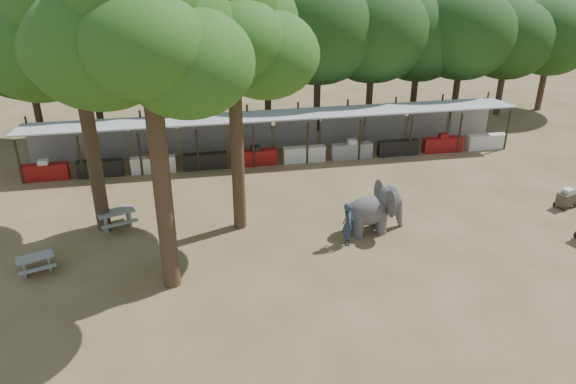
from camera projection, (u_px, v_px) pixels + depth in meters
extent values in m
plane|color=brown|center=(340.00, 298.00, 20.43)|extent=(100.00, 100.00, 0.00)
cube|color=#AAABB1|center=(276.00, 115.00, 31.76)|extent=(28.00, 2.99, 0.39)
cylinder|color=#2D2319|center=(41.00, 161.00, 29.06)|extent=(0.12, 0.12, 2.40)
cylinder|color=#2D2319|center=(51.00, 139.00, 31.37)|extent=(0.12, 0.12, 2.80)
cube|color=maroon|center=(45.00, 172.00, 29.61)|extent=(2.38, 0.50, 0.90)
cube|color=gray|center=(52.00, 146.00, 31.50)|extent=(2.52, 0.12, 2.00)
cylinder|color=#2D2319|center=(97.00, 157.00, 29.52)|extent=(0.12, 0.12, 2.40)
cylinder|color=#2D2319|center=(103.00, 136.00, 31.83)|extent=(0.12, 0.12, 2.80)
cube|color=black|center=(100.00, 168.00, 30.07)|extent=(2.38, 0.50, 0.90)
cube|color=gray|center=(104.00, 143.00, 31.96)|extent=(2.52, 0.12, 2.00)
cylinder|color=#2D2319|center=(152.00, 154.00, 29.98)|extent=(0.12, 0.12, 2.40)
cylinder|color=#2D2319|center=(153.00, 133.00, 32.29)|extent=(0.12, 0.12, 2.80)
cube|color=silver|center=(153.00, 165.00, 30.53)|extent=(2.38, 0.50, 0.90)
cube|color=gray|center=(154.00, 140.00, 32.42)|extent=(2.52, 0.12, 2.00)
cylinder|color=#2D2319|center=(205.00, 150.00, 30.44)|extent=(0.12, 0.12, 2.40)
cylinder|color=#2D2319|center=(202.00, 130.00, 32.75)|extent=(0.12, 0.12, 2.80)
cube|color=black|center=(205.00, 161.00, 30.98)|extent=(2.38, 0.50, 0.90)
cube|color=gray|center=(203.00, 137.00, 32.88)|extent=(2.52, 0.12, 2.00)
cylinder|color=#2D2319|center=(256.00, 147.00, 30.90)|extent=(0.12, 0.12, 2.40)
cylinder|color=#2D2319|center=(250.00, 127.00, 33.21)|extent=(0.12, 0.12, 2.80)
cube|color=maroon|center=(255.00, 158.00, 31.44)|extent=(2.38, 0.50, 0.90)
cube|color=gray|center=(250.00, 134.00, 33.33)|extent=(2.52, 0.12, 2.00)
cylinder|color=#2D2319|center=(305.00, 143.00, 31.36)|extent=(0.12, 0.12, 2.40)
cylinder|color=#2D2319|center=(296.00, 125.00, 33.66)|extent=(0.12, 0.12, 2.80)
cube|color=silver|center=(304.00, 154.00, 31.90)|extent=(2.38, 0.50, 0.90)
cube|color=gray|center=(296.00, 131.00, 33.79)|extent=(2.52, 0.12, 2.00)
cylinder|color=#2D2319|center=(354.00, 140.00, 31.82)|extent=(0.12, 0.12, 2.40)
cylinder|color=#2D2319|center=(341.00, 122.00, 34.12)|extent=(0.12, 0.12, 2.80)
cube|color=gray|center=(352.00, 151.00, 32.36)|extent=(2.38, 0.50, 0.90)
cube|color=gray|center=(341.00, 128.00, 34.25)|extent=(2.52, 0.12, 2.00)
cylinder|color=#2D2319|center=(400.00, 137.00, 32.27)|extent=(0.12, 0.12, 2.40)
cylinder|color=#2D2319|center=(385.00, 119.00, 34.58)|extent=(0.12, 0.12, 2.80)
cube|color=black|center=(398.00, 148.00, 32.82)|extent=(2.38, 0.50, 0.90)
cube|color=gray|center=(385.00, 126.00, 34.71)|extent=(2.52, 0.12, 2.00)
cylinder|color=#2D2319|center=(446.00, 134.00, 32.73)|extent=(0.12, 0.12, 2.40)
cylinder|color=#2D2319|center=(428.00, 117.00, 35.04)|extent=(0.12, 0.12, 2.80)
cube|color=maroon|center=(443.00, 145.00, 33.28)|extent=(2.38, 0.50, 0.90)
cube|color=gray|center=(427.00, 123.00, 35.17)|extent=(2.52, 0.12, 2.00)
cylinder|color=#2D2319|center=(490.00, 131.00, 33.19)|extent=(0.12, 0.12, 2.40)
cylinder|color=#2D2319|center=(469.00, 114.00, 35.50)|extent=(0.12, 0.12, 2.80)
cube|color=silver|center=(486.00, 142.00, 33.74)|extent=(2.38, 0.50, 0.90)
cube|color=gray|center=(469.00, 121.00, 35.63)|extent=(2.52, 0.12, 2.00)
cylinder|color=#332316|center=(89.00, 130.00, 23.17)|extent=(0.60, 0.60, 9.20)
cone|color=#332316|center=(70.00, 15.00, 21.18)|extent=(0.57, 0.57, 2.88)
ellipsoid|color=#1B4E11|center=(40.00, 51.00, 21.82)|extent=(4.80, 4.80, 3.94)
ellipsoid|color=#1B4E11|center=(108.00, 64.00, 21.62)|extent=(4.20, 4.20, 3.44)
ellipsoid|color=#1B4E11|center=(83.00, 31.00, 22.53)|extent=(5.20, 5.20, 4.26)
ellipsoid|color=#1B4E11|center=(70.00, 50.00, 20.50)|extent=(3.80, 3.80, 3.12)
ellipsoid|color=#1B4E11|center=(63.00, 13.00, 21.30)|extent=(4.40, 4.40, 3.61)
cylinder|color=#332316|center=(159.00, 156.00, 18.97)|extent=(0.64, 0.64, 10.40)
ellipsoid|color=#1B4E11|center=(102.00, 47.00, 17.43)|extent=(4.80, 4.80, 3.94)
ellipsoid|color=#1B4E11|center=(188.00, 63.00, 17.24)|extent=(4.20, 4.20, 3.44)
ellipsoid|color=#1B4E11|center=(153.00, 22.00, 18.15)|extent=(5.20, 5.20, 4.26)
ellipsoid|color=#1B4E11|center=(144.00, 45.00, 16.12)|extent=(3.80, 3.80, 3.12)
cylinder|color=#332316|center=(236.00, 125.00, 23.18)|extent=(0.56, 0.56, 9.60)
cone|color=#332316|center=(231.00, 3.00, 21.11)|extent=(0.53, 0.53, 3.00)
ellipsoid|color=#1B4E11|center=(196.00, 42.00, 21.77)|extent=(4.80, 4.80, 3.94)
ellipsoid|color=#1B4E11|center=(266.00, 54.00, 21.57)|extent=(4.20, 4.20, 3.44)
ellipsoid|color=#1B4E11|center=(234.00, 21.00, 22.48)|extent=(5.20, 5.20, 4.26)
ellipsoid|color=#1B4E11|center=(236.00, 40.00, 20.45)|extent=(3.80, 3.80, 3.12)
ellipsoid|color=#1B4E11|center=(223.00, 4.00, 21.25)|extent=(4.40, 4.40, 3.61)
cylinder|color=#332316|center=(48.00, 113.00, 34.28)|extent=(0.44, 0.44, 3.74)
ellipsoid|color=black|center=(37.00, 52.00, 32.70)|extent=(6.46, 5.95, 5.61)
cylinder|color=#332316|center=(105.00, 110.00, 34.83)|extent=(0.44, 0.44, 3.74)
ellipsoid|color=black|center=(96.00, 50.00, 33.25)|extent=(6.46, 5.95, 5.61)
cylinder|color=#332316|center=(160.00, 107.00, 35.38)|extent=(0.44, 0.44, 3.74)
ellipsoid|color=black|center=(154.00, 48.00, 33.80)|extent=(6.46, 5.95, 5.61)
cylinder|color=#332316|center=(213.00, 104.00, 35.92)|extent=(0.44, 0.44, 3.74)
ellipsoid|color=black|center=(209.00, 46.00, 34.34)|extent=(6.46, 5.95, 5.61)
cylinder|color=#332316|center=(264.00, 101.00, 36.47)|extent=(0.44, 0.44, 3.74)
ellipsoid|color=black|center=(263.00, 44.00, 34.89)|extent=(6.46, 5.95, 5.61)
cylinder|color=#332316|center=(314.00, 99.00, 37.01)|extent=(0.44, 0.44, 3.74)
ellipsoid|color=black|center=(315.00, 42.00, 35.44)|extent=(6.46, 5.95, 5.61)
cylinder|color=#332316|center=(362.00, 96.00, 37.56)|extent=(0.44, 0.44, 3.74)
ellipsoid|color=black|center=(366.00, 41.00, 35.98)|extent=(6.46, 5.95, 5.61)
cylinder|color=#332316|center=(410.00, 94.00, 38.11)|extent=(0.44, 0.44, 3.74)
ellipsoid|color=black|center=(415.00, 39.00, 36.53)|extent=(6.46, 5.95, 5.61)
cylinder|color=#332316|center=(455.00, 91.00, 38.65)|extent=(0.44, 0.44, 3.74)
ellipsoid|color=black|center=(462.00, 37.00, 37.07)|extent=(6.46, 5.95, 5.61)
cylinder|color=#332316|center=(500.00, 89.00, 39.20)|extent=(0.44, 0.44, 3.74)
ellipsoid|color=black|center=(509.00, 35.00, 37.62)|extent=(6.46, 5.95, 5.61)
cylinder|color=#332316|center=(543.00, 87.00, 39.75)|extent=(0.44, 0.44, 3.74)
ellipsoid|color=black|center=(554.00, 34.00, 38.17)|extent=(6.46, 5.95, 5.61)
ellipsoid|color=#484545|center=(368.00, 211.00, 24.36)|extent=(2.11, 1.39, 1.29)
cylinder|color=#484545|center=(359.00, 226.00, 24.17)|extent=(0.51, 0.51, 1.09)
cylinder|color=#484545|center=(353.00, 219.00, 24.69)|extent=(0.51, 0.51, 1.09)
cylinder|color=#484545|center=(382.00, 222.00, 24.45)|extent=(0.51, 0.51, 1.09)
cylinder|color=#484545|center=(376.00, 216.00, 24.98)|extent=(0.51, 0.51, 1.09)
ellipsoid|color=#484545|center=(389.00, 198.00, 24.41)|extent=(1.20, 1.01, 1.20)
ellipsoid|color=#484545|center=(391.00, 204.00, 23.85)|extent=(0.29, 1.00, 1.23)
ellipsoid|color=#484545|center=(379.00, 193.00, 24.85)|extent=(0.29, 1.00, 1.23)
cone|color=#484545|center=(399.00, 213.00, 24.92)|extent=(0.54, 0.54, 1.35)
imported|color=#26384C|center=(348.00, 224.00, 23.49)|extent=(0.55, 0.74, 1.90)
cube|color=gray|center=(34.00, 257.00, 21.68)|extent=(1.49, 1.04, 0.05)
cube|color=gray|center=(24.00, 268.00, 21.63)|extent=(0.26, 0.54, 0.63)
cube|color=gray|center=(48.00, 261.00, 22.03)|extent=(0.26, 0.54, 0.63)
cube|color=gray|center=(38.00, 269.00, 21.41)|extent=(1.36, 0.66, 0.05)
cube|color=gray|center=(34.00, 257.00, 22.19)|extent=(1.36, 0.66, 0.05)
cube|color=gray|center=(116.00, 212.00, 24.86)|extent=(1.73, 1.21, 0.06)
cube|color=gray|center=(105.00, 222.00, 24.80)|extent=(0.31, 0.63, 0.74)
cube|color=gray|center=(129.00, 217.00, 25.26)|extent=(0.31, 0.63, 0.74)
cube|color=gray|center=(120.00, 224.00, 24.55)|extent=(1.57, 0.77, 0.05)
cube|color=gray|center=(113.00, 213.00, 25.45)|extent=(1.57, 0.77, 0.05)
cylinder|color=black|center=(576.00, 234.00, 24.28)|extent=(0.31, 0.15, 0.31)
cube|color=#393126|center=(566.00, 199.00, 26.75)|extent=(1.02, 0.81, 0.63)
cylinder|color=black|center=(566.00, 209.00, 26.50)|extent=(0.27, 0.14, 0.27)
cylinder|color=black|center=(575.00, 205.00, 26.82)|extent=(0.27, 0.14, 0.27)
cylinder|color=black|center=(555.00, 204.00, 26.96)|extent=(0.27, 0.14, 0.27)
cylinder|color=black|center=(564.00, 201.00, 27.28)|extent=(0.27, 0.14, 0.27)
cube|color=silver|center=(568.00, 191.00, 26.58)|extent=(0.54, 0.49, 0.22)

